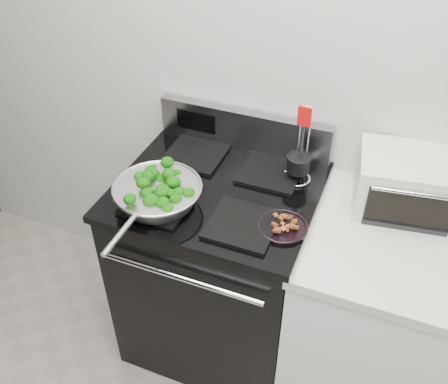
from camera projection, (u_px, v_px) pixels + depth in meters
The scene contains 8 objects.
back_wall at pixel (324, 71), 1.88m from camera, with size 4.00×0.02×2.70m, color beige.
gas_range at pixel (218, 267), 2.26m from camera, with size 0.79×0.69×1.13m.
counter at pixel (370, 317), 2.08m from camera, with size 0.62×0.68×0.92m.
skillet at pixel (157, 193), 1.86m from camera, with size 0.34×0.54×0.07m.
broccoli_pile at pixel (157, 189), 1.85m from camera, with size 0.27×0.27×0.09m, color #073104, non-canonical shape.
bacon_plate at pixel (283, 225), 1.78m from camera, with size 0.18×0.18×0.04m.
utensil_holder at pixel (298, 167), 1.97m from camera, with size 0.11×0.11×0.34m.
toaster_oven at pixel (408, 183), 1.86m from camera, with size 0.41×0.34×0.22m.
Camera 1 is at (0.30, -0.01, 2.18)m, focal length 40.00 mm.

